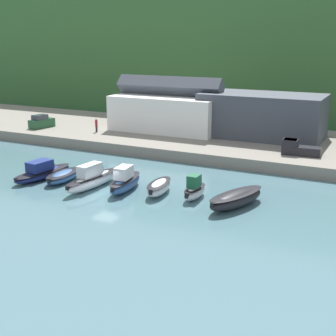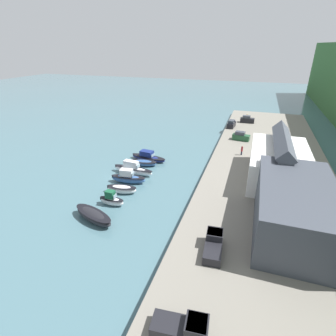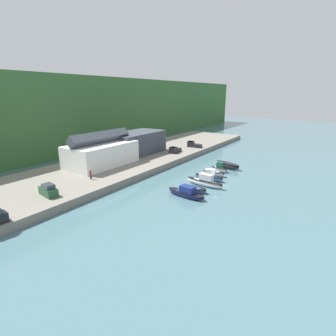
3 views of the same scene
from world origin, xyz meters
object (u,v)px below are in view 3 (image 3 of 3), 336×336
at_px(moored_boat_2, 205,182).
at_px(moored_boat_1, 193,189).
at_px(pickup_truck_1, 193,145).
at_px(moored_boat_3, 209,177).
at_px(parked_car_2, 48,190).
at_px(pickup_truck_0, 175,150).
at_px(moored_boat_6, 228,165).
at_px(moored_boat_0, 186,193).
at_px(moored_boat_4, 213,173).
at_px(person_on_quay, 91,174).
at_px(moored_boat_5, 219,168).

bearing_deg(moored_boat_2, moored_boat_1, 178.89).
bearing_deg(pickup_truck_1, moored_boat_3, -150.23).
distance_m(parked_car_2, pickup_truck_0, 41.53).
distance_m(moored_boat_2, moored_boat_3, 3.75).
distance_m(moored_boat_3, moored_boat_6, 12.22).
relative_size(moored_boat_0, moored_boat_6, 1.09).
height_order(moored_boat_4, person_on_quay, person_on_quay).
bearing_deg(pickup_truck_1, person_on_quay, 172.58).
height_order(parked_car_2, person_on_quay, parked_car_2).
bearing_deg(moored_boat_2, person_on_quay, 128.26).
bearing_deg(moored_boat_4, person_on_quay, 130.09).
relative_size(moored_boat_5, parked_car_2, 0.94).
bearing_deg(pickup_truck_0, moored_boat_6, 168.69).
bearing_deg(moored_boat_0, moored_boat_4, 10.97).
xyz_separation_m(moored_boat_5, pickup_truck_1, (17.42, 16.84, 1.39)).
relative_size(pickup_truck_1, person_on_quay, 2.28).
bearing_deg(pickup_truck_0, moored_boat_5, 154.53).
height_order(parked_car_2, pickup_truck_1, parked_car_2).
xyz_separation_m(moored_boat_5, pickup_truck_0, (6.65, 17.41, 1.39)).
xyz_separation_m(parked_car_2, pickup_truck_1, (52.30, -0.46, -0.10)).
distance_m(moored_boat_1, moored_boat_5, 15.79).
xyz_separation_m(moored_boat_5, moored_boat_6, (4.54, -0.43, -0.10)).
bearing_deg(person_on_quay, pickup_truck_1, -1.96).
height_order(moored_boat_5, pickup_truck_0, pickup_truck_0).
xyz_separation_m(moored_boat_3, moored_boat_6, (12.21, 0.45, -0.18)).
distance_m(moored_boat_0, moored_boat_3, 10.92).
distance_m(moored_boat_0, moored_boat_4, 14.69).
bearing_deg(pickup_truck_0, moored_boat_2, 132.08).
height_order(moored_boat_3, parked_car_2, parked_car_2).
distance_m(moored_boat_4, moored_boat_5, 3.93).
distance_m(moored_boat_1, pickup_truck_1, 37.79).
bearing_deg(parked_car_2, moored_boat_5, -17.78).
distance_m(moored_boat_5, pickup_truck_0, 18.69).
bearing_deg(moored_boat_0, moored_boat_6, 8.96).
bearing_deg(moored_boat_3, pickup_truck_0, 44.81).
xyz_separation_m(moored_boat_0, pickup_truck_0, (25.22, 18.78, 1.54)).
bearing_deg(moored_boat_5, moored_boat_3, -173.11).
xyz_separation_m(moored_boat_0, moored_boat_5, (18.57, 1.37, 0.15)).
bearing_deg(moored_boat_3, moored_boat_2, -175.40).
relative_size(moored_boat_5, moored_boat_6, 0.53).
distance_m(moored_boat_6, pickup_truck_1, 21.59).
xyz_separation_m(moored_boat_2, pickup_truck_0, (17.99, 19.06, 1.30)).
distance_m(moored_boat_0, moored_boat_2, 7.24).
relative_size(moored_boat_4, moored_boat_5, 1.33).
bearing_deg(moored_boat_2, parked_car_2, 145.67).
bearing_deg(moored_boat_6, pickup_truck_1, 73.01).
distance_m(moored_boat_1, moored_boat_3, 8.09).
bearing_deg(moored_boat_1, moored_boat_3, -3.79).
xyz_separation_m(moored_boat_0, person_on_quay, (-6.09, 19.65, 1.82)).
distance_m(moored_boat_0, pickup_truck_1, 40.36).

